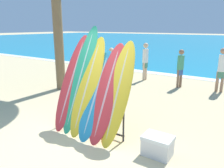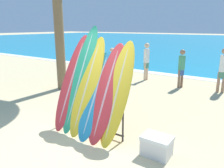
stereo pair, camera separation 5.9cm
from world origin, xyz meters
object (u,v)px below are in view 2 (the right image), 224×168
object	(u,v)px
surfboard_slot_4	(107,92)
surfboard_slot_5	(117,93)
surfboard_slot_0	(72,82)
surfboard_slot_3	(96,95)
person_far_left	(112,66)
person_near_water	(223,69)
person_mid_beach	(146,60)
surfboard_rack	(92,111)
person_far_right	(181,67)
cooler_box	(157,146)
surfboard_slot_1	(81,78)
surfboard_slot_2	(88,85)

from	to	relation	value
surfboard_slot_4	surfboard_slot_5	world-z (taller)	surfboard_slot_5
surfboard_slot_4	surfboard_slot_0	bearing A→B (deg)	177.48
surfboard_slot_0	surfboard_slot_3	distance (m)	0.82
surfboard_slot_4	person_far_left	world-z (taller)	surfboard_slot_4
surfboard_slot_5	person_near_water	xyz separation A→B (m)	(1.24, 5.12, -0.16)
surfboard_slot_5	person_mid_beach	world-z (taller)	surfboard_slot_5
surfboard_slot_4	person_mid_beach	xyz separation A→B (m)	(-1.65, 5.32, -0.11)
surfboard_rack	person_near_water	xyz separation A→B (m)	(1.91, 5.14, 0.39)
surfboard_rack	person_far_left	bearing A→B (deg)	117.44
person_mid_beach	surfboard_slot_4	bearing A→B (deg)	-158.32
surfboard_slot_5	person_far_right	xyz separation A→B (m)	(-0.20, 4.92, -0.22)
surfboard_rack	person_far_right	distance (m)	4.98
person_far_left	person_mid_beach	bearing A→B (deg)	150.99
cooler_box	surfboard_slot_3	bearing A→B (deg)	178.14
surfboard_slot_0	surfboard_slot_1	bearing A→B (deg)	11.18
person_near_water	person_far_left	xyz separation A→B (m)	(-3.66, -1.77, -0.03)
surfboard_rack	surfboard_slot_2	world-z (taller)	surfboard_slot_2
surfboard_slot_2	person_far_right	distance (m)	4.95
surfboard_slot_1	surfboard_slot_2	bearing A→B (deg)	-13.60
surfboard_slot_4	surfboard_slot_5	distance (m)	0.26
cooler_box	surfboard_slot_2	bearing A→B (deg)	176.22
surfboard_slot_1	cooler_box	distance (m)	2.29
person_near_water	person_mid_beach	distance (m)	3.15
person_far_left	cooler_box	world-z (taller)	person_far_left
surfboard_slot_1	surfboard_slot_4	size ratio (longest dim) A/B	1.18
surfboard_slot_0	surfboard_slot_1	xyz separation A→B (m)	(0.24, 0.05, 0.11)
surfboard_slot_2	surfboard_slot_5	distance (m)	0.83
surfboard_slot_0	person_far_left	size ratio (longest dim) A/B	1.37
surfboard_slot_4	surfboard_rack	bearing A→B (deg)	-178.70
surfboard_slot_0	surfboard_slot_3	bearing A→B (deg)	-6.13
surfboard_slot_2	cooler_box	bearing A→B (deg)	-3.78
surfboard_slot_5	cooler_box	world-z (taller)	surfboard_slot_5
surfboard_slot_2	surfboard_slot_4	distance (m)	0.57
surfboard_slot_1	person_mid_beach	distance (m)	5.30
surfboard_rack	surfboard_slot_4	world-z (taller)	surfboard_slot_4
surfboard_slot_0	surfboard_slot_4	distance (m)	1.08
surfboard_slot_4	person_far_left	bearing A→B (deg)	122.76
surfboard_rack	person_near_water	distance (m)	5.50
surfboard_slot_4	person_near_water	distance (m)	5.35
surfboard_slot_5	surfboard_rack	bearing A→B (deg)	-177.95
surfboard_slot_3	person_mid_beach	world-z (taller)	surfboard_slot_3
person_far_left	surfboard_slot_4	bearing A→B (deg)	18.34
person_far_right	person_near_water	bearing A→B (deg)	124.61
person_far_right	surfboard_slot_0	bearing A→B (deg)	13.87
surfboard_slot_1	surfboard_slot_2	xyz separation A→B (m)	(0.27, -0.06, -0.12)
surfboard_rack	cooler_box	distance (m)	1.66
person_near_water	cooler_box	size ratio (longest dim) A/B	2.98
surfboard_slot_4	person_mid_beach	size ratio (longest dim) A/B	1.22
person_far_left	person_far_right	xyz separation A→B (m)	(2.22, 1.58, -0.04)
person_mid_beach	person_far_left	world-z (taller)	person_mid_beach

